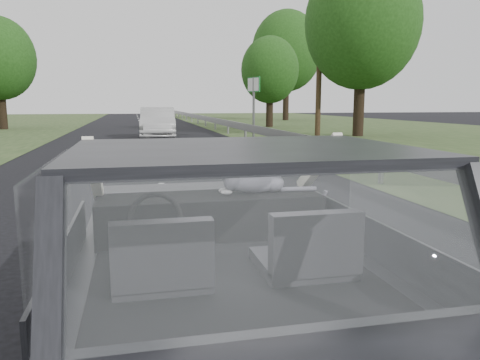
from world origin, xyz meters
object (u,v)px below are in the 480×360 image
highway_sign (254,108)px  utility_pole (320,52)px  other_car (158,123)px  subject_car (227,260)px  cat (255,182)px

highway_sign → utility_pole: utility_pole is taller
highway_sign → utility_pole: 4.67m
other_car → highway_sign: 4.49m
subject_car → other_car: 19.44m
cat → utility_pole: (8.21, 18.95, 3.02)m
cat → other_car: other_car is taller
subject_car → cat: (0.34, 0.64, 0.36)m
other_car → utility_pole: size_ratio=0.53×
cat → utility_pole: 20.87m
subject_car → cat: size_ratio=7.03×
subject_car → utility_pole: utility_pole is taller
cat → highway_sign: highway_sign is taller
other_car → highway_sign: bearing=-10.2°
other_car → highway_sign: size_ratio=1.56×
cat → other_car: bearing=88.4°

